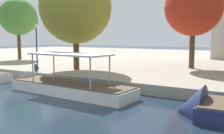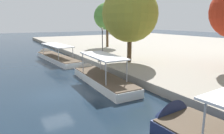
% 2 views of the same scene
% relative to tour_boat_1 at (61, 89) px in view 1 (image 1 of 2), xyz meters
% --- Properties ---
extents(ground_plane, '(220.00, 220.00, 0.00)m').
position_rel_tour_boat_1_xyz_m(ground_plane, '(1.66, -4.97, -0.27)').
color(ground_plane, '#192838').
extents(dock_promenade, '(120.00, 55.00, 0.80)m').
position_rel_tour_boat_1_xyz_m(dock_promenade, '(1.66, 30.14, 0.12)').
color(dock_promenade, gray).
rests_on(dock_promenade, ground_plane).
extents(tour_boat_1, '(11.40, 2.95, 4.04)m').
position_rel_tour_boat_1_xyz_m(tour_boat_1, '(0.00, 0.00, 0.00)').
color(tour_boat_1, silver).
rests_on(tour_boat_1, ground_plane).
extents(mooring_bollard_0, '(0.26, 0.26, 0.74)m').
position_rel_tour_boat_1_xyz_m(mooring_bollard_0, '(-6.58, 3.32, 0.92)').
color(mooring_bollard_0, '#2D2D33').
rests_on(mooring_bollard_0, dock_promenade).
extents(lamp_post, '(0.34, 0.34, 4.58)m').
position_rel_tour_boat_1_xyz_m(lamp_post, '(-7.41, 4.29, 3.04)').
color(lamp_post, black).
rests_on(lamp_post, dock_promenade).
extents(tree_0, '(5.85, 5.71, 9.38)m').
position_rel_tour_boat_1_xyz_m(tree_0, '(-20.30, 12.39, 6.94)').
color(tree_0, '#4C3823').
rests_on(tree_0, dock_promenade).
extents(tree_1, '(6.13, 6.13, 9.60)m').
position_rel_tour_boat_1_xyz_m(tree_1, '(5.52, 14.20, 6.98)').
color(tree_1, '#4C3823').
rests_on(tree_1, dock_promenade).
extents(tree_5, '(7.42, 7.42, 10.08)m').
position_rel_tour_boat_1_xyz_m(tree_5, '(-4.60, 6.76, 6.99)').
color(tree_5, '#4C3823').
rests_on(tree_5, dock_promenade).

